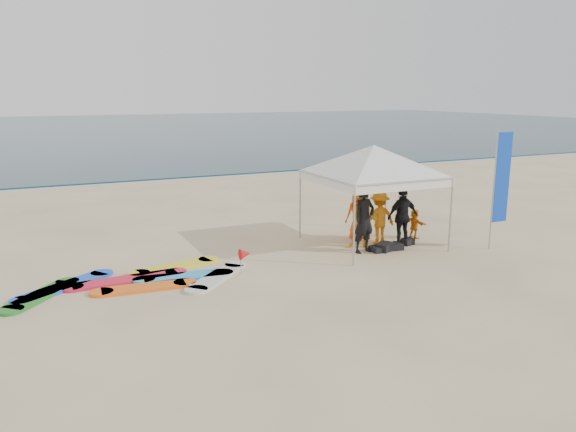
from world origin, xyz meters
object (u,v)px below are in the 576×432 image
at_px(person_orange_a, 379,218).
at_px(feather_flag, 501,179).
at_px(person_orange_b, 358,213).
at_px(canopy_tent, 374,145).
at_px(person_black_a, 364,219).
at_px(person_seated, 414,224).
at_px(marker_pennant, 245,254).
at_px(person_yellow, 363,220).
at_px(surfboard_spread, 137,281).
at_px(person_black_b, 402,216).

height_order(person_orange_a, feather_flag, feather_flag).
distance_m(person_orange_b, canopy_tent, 2.27).
bearing_deg(person_orange_b, person_black_a, 69.42).
height_order(person_seated, marker_pennant, person_seated).
bearing_deg(person_yellow, marker_pennant, -136.15).
relative_size(person_seated, canopy_tent, 0.20).
xyz_separation_m(person_yellow, feather_flag, (3.51, -1.65, 1.20)).
relative_size(feather_flag, marker_pennant, 5.40).
height_order(person_black_a, person_yellow, person_black_a).
bearing_deg(marker_pennant, person_orange_a, 11.67).
height_order(person_yellow, person_seated, person_yellow).
height_order(canopy_tent, marker_pennant, canopy_tent).
height_order(person_black_a, surfboard_spread, person_black_a).
bearing_deg(person_orange_b, person_seated, 162.73).
bearing_deg(person_orange_b, feather_flag, 144.37).
bearing_deg(person_yellow, person_black_a, -85.62).
relative_size(person_black_b, marker_pennant, 2.76).
distance_m(person_orange_a, feather_flag, 3.60).
xyz_separation_m(person_black_a, surfboard_spread, (-6.29, 0.10, -0.92)).
distance_m(person_black_a, feather_flag, 4.08).
bearing_deg(person_seated, canopy_tent, 87.24).
relative_size(person_black_b, surfboard_spread, 0.31).
relative_size(person_yellow, canopy_tent, 0.37).
distance_m(person_black_a, person_black_b, 1.42).
relative_size(canopy_tent, marker_pennant, 7.02).
xyz_separation_m(person_orange_a, canopy_tent, (-0.26, -0.00, 2.15)).
bearing_deg(person_orange_a, feather_flag, 148.00).
xyz_separation_m(person_orange_a, surfboard_spread, (-7.21, -0.51, -0.75)).
height_order(person_black_b, person_orange_b, person_black_b).
bearing_deg(canopy_tent, person_orange_a, 0.02).
bearing_deg(person_yellow, surfboard_spread, -144.11).
bearing_deg(person_black_b, person_orange_b, -59.70).
distance_m(person_orange_a, person_seated, 1.42).
relative_size(person_black_a, person_black_b, 1.08).
relative_size(person_seated, marker_pennant, 1.41).
relative_size(canopy_tent, feather_flag, 1.30).
bearing_deg(marker_pennant, person_yellow, 10.45).
bearing_deg(person_black_b, marker_pennant, 4.09).
relative_size(person_orange_b, surfboard_spread, 0.28).
distance_m(person_black_a, marker_pennant, 3.74).
distance_m(person_yellow, person_seated, 2.14).
bearing_deg(person_orange_b, person_black_b, 126.78).
bearing_deg(marker_pennant, canopy_tent, 12.35).
xyz_separation_m(person_yellow, marker_pennant, (-3.91, -0.72, -0.34)).
xyz_separation_m(person_orange_a, marker_pennant, (-4.61, -0.95, -0.29)).
relative_size(person_black_a, person_orange_b, 1.19).
distance_m(canopy_tent, marker_pennant, 5.08).
distance_m(person_black_a, person_orange_b, 1.53).
bearing_deg(marker_pennant, person_seated, 9.85).
relative_size(person_orange_a, marker_pennant, 2.47).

